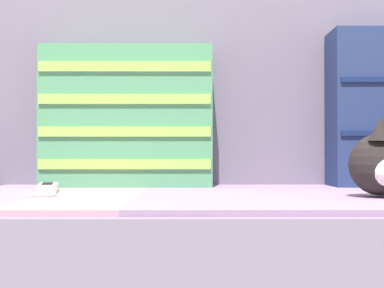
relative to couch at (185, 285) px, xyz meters
name	(u,v)px	position (x,y,z in m)	size (l,w,h in m)	color
couch	(185,285)	(0.00, 0.00, 0.00)	(1.80, 0.86, 0.39)	#3D3838
sofa_backrest	(186,94)	(0.00, 0.36, 0.44)	(1.76, 0.14, 0.49)	slate
throw_pillow_striped	(128,117)	(-0.14, 0.21, 0.37)	(0.42, 0.14, 0.34)	#4C9366
game_remote_near	(48,189)	(-0.28, -0.03, 0.21)	(0.08, 0.21, 0.02)	white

